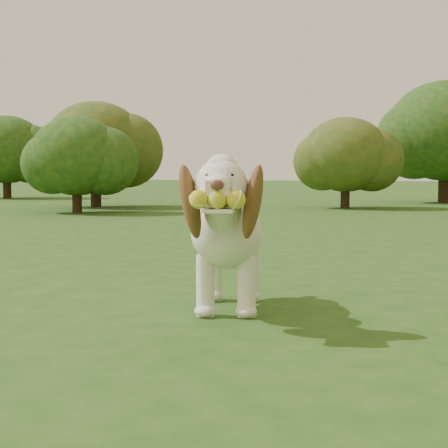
% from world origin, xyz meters
% --- Properties ---
extents(ground, '(80.00, 80.00, 0.00)m').
position_xyz_m(ground, '(0.00, 0.00, 0.00)').
color(ground, '#214513').
rests_on(ground, ground).
extents(dog, '(0.56, 1.10, 0.72)m').
position_xyz_m(dog, '(-0.22, 0.55, 0.39)').
color(dog, white).
rests_on(dog, ground).
extents(shrub_a, '(1.41, 1.41, 1.46)m').
position_xyz_m(shrub_a, '(-5.00, 7.20, 0.86)').
color(shrub_a, '#382314').
rests_on(shrub_a, ground).
extents(shrub_e, '(1.78, 1.78, 1.84)m').
position_xyz_m(shrub_e, '(-5.61, 8.86, 1.08)').
color(shrub_e, '#382314').
rests_on(shrub_e, ground).
extents(shrub_i, '(2.31, 2.31, 2.39)m').
position_xyz_m(shrub_i, '(0.03, 12.63, 1.41)').
color(shrub_i, '#382314').
rests_on(shrub_i, ground).
extents(shrub_b, '(1.49, 1.49, 1.54)m').
position_xyz_m(shrub_b, '(-1.43, 9.95, 0.91)').
color(shrub_b, '#382314').
rests_on(shrub_b, ground).
extents(shrub_g, '(1.82, 1.82, 1.88)m').
position_xyz_m(shrub_g, '(-9.52, 11.70, 1.11)').
color(shrub_g, '#382314').
rests_on(shrub_g, ground).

